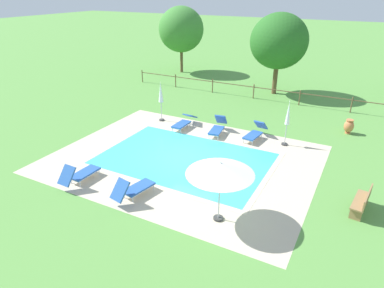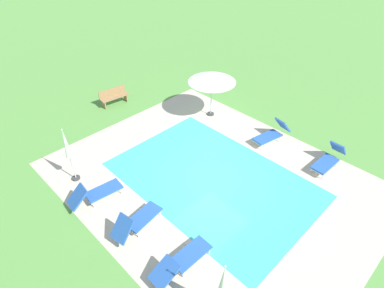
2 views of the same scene
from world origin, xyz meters
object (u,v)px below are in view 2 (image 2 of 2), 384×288
at_px(sun_lounger_south_mid, 272,134).
at_px(sun_lounger_south_near_corner, 138,220).
at_px(patio_umbrella_open_foreground, 212,78).
at_px(sun_lounger_north_near_steps, 97,193).
at_px(wooden_bench_lawn_side, 114,96).
at_px(patio_umbrella_closed_row_west, 223,285).
at_px(patio_umbrella_closed_row_mid_west, 67,148).
at_px(sun_lounger_north_end, 329,159).
at_px(sun_lounger_north_mid, 183,259).

bearing_deg(sun_lounger_south_mid, sun_lounger_south_near_corner, 87.69).
bearing_deg(patio_umbrella_open_foreground, sun_lounger_south_mid, -175.49).
relative_size(sun_lounger_north_near_steps, patio_umbrella_open_foreground, 0.87).
relative_size(sun_lounger_south_near_corner, wooden_bench_lawn_side, 1.27).
xyz_separation_m(patio_umbrella_closed_row_west, patio_umbrella_closed_row_mid_west, (7.54, 0.02, -0.09)).
height_order(sun_lounger_south_near_corner, patio_umbrella_closed_row_west, patio_umbrella_closed_row_west).
xyz_separation_m(sun_lounger_south_near_corner, sun_lounger_south_mid, (-0.29, -7.30, 0.00)).
height_order(patio_umbrella_closed_row_west, patio_umbrella_closed_row_mid_west, patio_umbrella_closed_row_west).
bearing_deg(sun_lounger_south_mid, sun_lounger_north_end, -177.07).
bearing_deg(patio_umbrella_closed_row_mid_west, sun_lounger_south_near_corner, -175.38).
bearing_deg(sun_lounger_south_near_corner, sun_lounger_north_near_steps, 7.81).
xyz_separation_m(sun_lounger_south_near_corner, patio_umbrella_open_foreground, (3.18, -7.02, 1.66)).
height_order(sun_lounger_north_near_steps, patio_umbrella_closed_row_mid_west, patio_umbrella_closed_row_mid_west).
height_order(patio_umbrella_closed_row_mid_west, wooden_bench_lawn_side, patio_umbrella_closed_row_mid_west).
bearing_deg(patio_umbrella_open_foreground, sun_lounger_north_mid, 127.29).
bearing_deg(sun_lounger_south_near_corner, sun_lounger_north_mid, -177.62).
bearing_deg(patio_umbrella_open_foreground, wooden_bench_lawn_side, 33.06).
height_order(sun_lounger_north_near_steps, sun_lounger_north_mid, sun_lounger_north_near_steps).
xyz_separation_m(sun_lounger_south_mid, wooden_bench_lawn_side, (7.88, 3.14, 0.07)).
distance_m(sun_lounger_south_mid, patio_umbrella_open_foreground, 3.86).
height_order(sun_lounger_south_near_corner, wooden_bench_lawn_side, sun_lounger_south_near_corner).
height_order(patio_umbrella_open_foreground, patio_umbrella_closed_row_west, patio_umbrella_closed_row_west).
height_order(sun_lounger_north_end, sun_lounger_south_mid, sun_lounger_south_mid).
bearing_deg(sun_lounger_south_mid, sun_lounger_north_near_steps, 72.70).
height_order(sun_lounger_south_near_corner, patio_umbrella_closed_row_mid_west, patio_umbrella_closed_row_mid_west).
xyz_separation_m(sun_lounger_south_near_corner, patio_umbrella_closed_row_west, (-3.87, 0.28, 1.24)).
bearing_deg(patio_umbrella_open_foreground, patio_umbrella_closed_row_west, 134.00).
relative_size(sun_lounger_north_end, sun_lounger_south_near_corner, 0.96).
bearing_deg(wooden_bench_lawn_side, sun_lounger_south_mid, -158.27).
xyz_separation_m(patio_umbrella_open_foreground, patio_umbrella_closed_row_mid_west, (0.49, 7.32, -0.50)).
xyz_separation_m(sun_lounger_north_near_steps, sun_lounger_north_mid, (-4.17, -0.37, -0.03)).
bearing_deg(patio_umbrella_closed_row_mid_west, sun_lounger_north_end, -130.62).
bearing_deg(sun_lounger_south_mid, wooden_bench_lawn_side, 21.73).
relative_size(patio_umbrella_open_foreground, patio_umbrella_closed_row_west, 0.95).
distance_m(sun_lounger_north_end, patio_umbrella_open_foreground, 6.37).
distance_m(sun_lounger_north_mid, sun_lounger_south_mid, 7.43).
relative_size(patio_umbrella_closed_row_west, patio_umbrella_closed_row_mid_west, 1.02).
bearing_deg(sun_lounger_north_mid, patio_umbrella_closed_row_mid_west, 3.81).
height_order(sun_lounger_north_near_steps, sun_lounger_south_near_corner, sun_lounger_south_near_corner).
relative_size(sun_lounger_north_near_steps, sun_lounger_south_near_corner, 1.02).
xyz_separation_m(sun_lounger_north_end, patio_umbrella_closed_row_mid_west, (6.63, 7.73, 1.15)).
relative_size(sun_lounger_north_mid, sun_lounger_south_near_corner, 1.06).
xyz_separation_m(sun_lounger_north_end, patio_umbrella_open_foreground, (6.14, 0.41, 1.65)).
relative_size(sun_lounger_south_mid, patio_umbrella_open_foreground, 0.84).
xyz_separation_m(sun_lounger_south_mid, patio_umbrella_closed_row_mid_west, (3.97, 7.59, 1.15)).
height_order(sun_lounger_north_near_steps, wooden_bench_lawn_side, sun_lounger_north_near_steps).
relative_size(sun_lounger_north_end, patio_umbrella_closed_row_mid_west, 0.79).
relative_size(sun_lounger_south_near_corner, patio_umbrella_closed_row_west, 0.81).
distance_m(sun_lounger_south_near_corner, patio_umbrella_closed_row_west, 4.07).
distance_m(sun_lounger_north_end, wooden_bench_lawn_side, 11.04).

